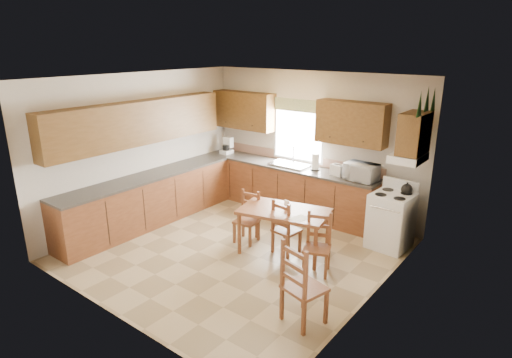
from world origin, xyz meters
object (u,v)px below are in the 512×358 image
Objects in this scene: dining_table at (284,231)px; chair_far_right at (317,245)px; stove at (391,221)px; chair_far_left at (246,218)px; chair_near_right at (305,282)px; chair_near_left at (287,227)px; microwave at (361,172)px.

dining_table is 1.53× the size of chair_far_right.
chair_far_right is at bearing -105.86° from stove.
chair_far_right is (1.44, -0.17, 0.01)m from chair_far_left.
dining_table is at bearing -33.09° from chair_near_right.
chair_far_left is at bearing -18.76° from chair_near_right.
chair_far_left is at bearing 171.55° from dining_table.
chair_near_right is at bearing -87.68° from stove.
stove is 1.04× the size of chair_far_left.
chair_far_right reaches higher than dining_table.
chair_near_left is at bearing 26.96° from dining_table.
microwave reaches higher than chair_far_right.
microwave is 0.56× the size of chair_near_left.
chair_near_left reaches higher than dining_table.
dining_table is at bearing 45.85° from chair_near_left.
microwave is at bearing 159.73° from stove.
dining_table is 1.78m from chair_near_right.
stove is 2.34m from chair_far_left.
chair_far_left is 0.97× the size of chair_far_right.
stove is at bearing 31.70° from dining_table.
chair_near_right is (-0.06, -2.54, 0.08)m from stove.
stove is at bearing -76.40° from chair_near_right.
chair_near_left is (-0.51, -1.51, -0.63)m from microwave.
dining_table is at bearing 141.59° from chair_far_right.
stove is at bearing 49.54° from chair_far_right.
chair_far_left is (-0.71, -0.06, 0.07)m from dining_table.
microwave is at bearing -62.38° from chair_near_right.
microwave is 1.71m from chair_near_left.
chair_far_right reaches higher than chair_far_left.
chair_near_left is at bearing -34.54° from chair_near_right.
microwave is 1.89m from chair_far_right.
chair_far_right is (0.19, -1.77, -0.63)m from microwave.
stove is at bearing 25.35° from chair_far_left.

